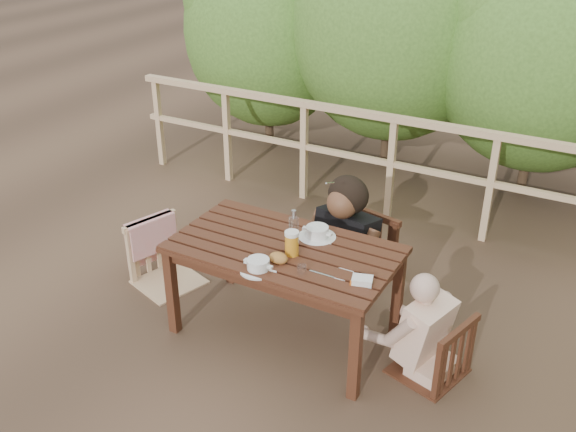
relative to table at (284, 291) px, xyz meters
The scene contains 15 objects.
ground 0.34m from the table, ahead, with size 60.00×60.00×0.00m, color brown.
table is the anchor object (origin of this frame).
chair_left 1.12m from the table, behind, with size 0.47×0.47×0.94m, color tan.
chair_far 0.91m from the table, 79.29° to the left, with size 0.48×0.48×0.96m, color #3A1D11.
chair_right 1.02m from the table, ahead, with size 0.42×0.42×0.85m, color #3A1D11.
woman 0.99m from the table, 79.52° to the left, with size 0.58×0.71×1.43m, color black, non-canonical shape.
diner_right 1.07m from the table, ahead, with size 0.46×0.56×1.14m, color beige, non-canonical shape.
railing 2.01m from the table, 90.00° to the left, with size 5.60×0.10×1.01m, color tan.
soup_near 0.50m from the table, 91.40° to the right, with size 0.24×0.24×0.08m, color white.
soup_far 0.46m from the table, 60.05° to the left, with size 0.26×0.26×0.09m, color white.
bread_roll 0.43m from the table, 71.99° to the right, with size 0.13×0.10×0.07m, color #975D37.
beer_glass 0.45m from the table, 35.94° to the right, with size 0.09×0.09×0.18m, color orange.
bottle 0.48m from the table, 41.67° to the left, with size 0.07×0.07×0.27m, color white.
tumbler 0.51m from the table, 42.63° to the right, with size 0.06×0.06×0.07m, color white.
butter_tub 0.74m from the table, 14.19° to the right, with size 0.12×0.09×0.05m, color white.
Camera 1 is at (1.77, -3.15, 2.80)m, focal length 39.62 mm.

